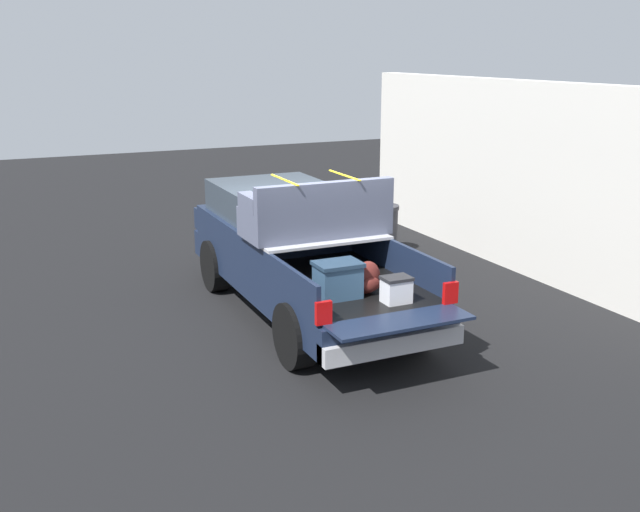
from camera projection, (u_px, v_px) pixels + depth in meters
name	position (u px, v px, depth m)	size (l,w,h in m)	color
ground_plane	(304.00, 314.00, 11.50)	(40.00, 40.00, 0.00)	black
pickup_truck	(294.00, 249.00, 11.55)	(6.05, 2.08, 2.23)	#162138
building_facade	(520.00, 177.00, 13.56)	(9.87, 0.36, 3.46)	silver
trash_can	(384.00, 229.00, 14.87)	(0.60, 0.60, 0.98)	#2D2D33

